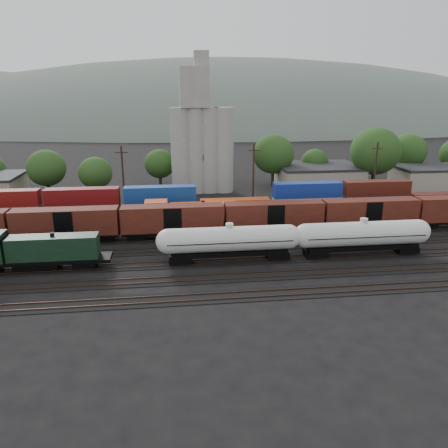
{
  "coord_description": "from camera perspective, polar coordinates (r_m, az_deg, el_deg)",
  "views": [
    {
      "loc": [
        -3.24,
        -57.67,
        21.62
      ],
      "look_at": [
        4.01,
        2.0,
        3.0
      ],
      "focal_mm": 35.0,
      "sensor_mm": 36.0,
      "label": 1
    }
  ],
  "objects": [
    {
      "name": "container_wall",
      "position": [
        75.52,
        -12.86,
        2.29
      ],
      "size": [
        160.0,
        2.6,
        5.8
      ],
      "color": "black",
      "rests_on": "ground"
    },
    {
      "name": "ground",
      "position": [
        61.67,
        -3.48,
        -3.34
      ],
      "size": [
        600.0,
        600.0,
        0.0
      ],
      "primitive_type": "plane",
      "color": "black"
    },
    {
      "name": "boxcar_string",
      "position": [
        65.81,
        -13.44,
        0.4
      ],
      "size": [
        122.8,
        2.9,
        4.2
      ],
      "color": "black",
      "rests_on": "ground"
    },
    {
      "name": "tank_car_a",
      "position": [
        56.34,
        0.7,
        -2.18
      ],
      "size": [
        18.85,
        3.37,
        4.94
      ],
      "color": "silver",
      "rests_on": "ground"
    },
    {
      "name": "tank_car_b",
      "position": [
        61.27,
        17.64,
        -1.39
      ],
      "size": [
        18.93,
        3.39,
        4.96
      ],
      "color": "silver",
      "rests_on": "ground"
    },
    {
      "name": "orange_locomotive",
      "position": [
        70.33,
        -5.19,
        1.39
      ],
      "size": [
        17.75,
        2.96,
        4.44
      ],
      "color": "black",
      "rests_on": "ground"
    },
    {
      "name": "grain_silo",
      "position": [
        94.47,
        -2.98,
        10.89
      ],
      "size": [
        13.4,
        5.0,
        29.0
      ],
      "color": "#9B988E",
      "rests_on": "ground"
    },
    {
      "name": "green_locomotive",
      "position": [
        58.77,
        -24.32,
        -3.15
      ],
      "size": [
        18.02,
        3.18,
        4.77
      ],
      "color": "black",
      "rests_on": "ground"
    },
    {
      "name": "tracks",
      "position": [
        61.66,
        -3.48,
        -3.3
      ],
      "size": [
        180.0,
        33.2,
        0.2
      ],
      "color": "black",
      "rests_on": "ground"
    },
    {
      "name": "tree_band",
      "position": [
        96.2,
        -3.4,
        8.51
      ],
      "size": [
        162.94,
        19.83,
        13.79
      ],
      "color": "black",
      "rests_on": "ground"
    },
    {
      "name": "utility_poles",
      "position": [
        81.21,
        -4.54,
        6.22
      ],
      "size": [
        122.2,
        0.36,
        12.0
      ],
      "color": "black",
      "rests_on": "ground"
    },
    {
      "name": "industrial_sheds",
      "position": [
        95.37,
        -0.85,
        5.68
      ],
      "size": [
        119.38,
        17.26,
        5.1
      ],
      "color": "#9E937F",
      "rests_on": "ground"
    },
    {
      "name": "distant_hills",
      "position": [
        321.61,
        -2.05,
        9.66
      ],
      "size": [
        860.0,
        286.0,
        130.0
      ],
      "color": "#59665B",
      "rests_on": "ground"
    }
  ]
}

